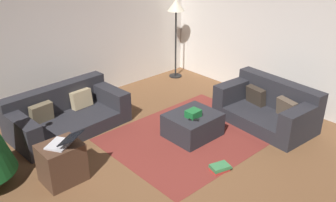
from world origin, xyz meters
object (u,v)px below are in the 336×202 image
Objects in this scene: side_table at (62,163)px; laptop at (63,142)px; couch_right at (269,107)px; corner_lamp at (176,11)px; ottoman at (193,125)px; tv_remote at (194,120)px; gift_box at (193,114)px; book_stack at (220,168)px; couch_left at (65,114)px.

side_table is 1.04× the size of laptop.
corner_lamp is (0.34, 2.64, 1.17)m from couch_right.
ottoman is at bearing -9.31° from side_table.
tv_remote is 0.30× the size of side_table.
gift_box reaches higher than book_stack.
couch_left is 2.14m from tv_remote.
couch_right is 3.08× the size of side_table.
book_stack is (-0.34, -0.85, -0.39)m from gift_box.
tv_remote is 3.02m from corner_lamp.
couch_right is 7.62× the size of gift_box.
laptop is 1.66× the size of book_stack.
tv_remote is 2.01m from side_table.
couch_right is 1.72m from book_stack.
couch_right is (2.62, -2.16, 0.03)m from couch_left.
laptop is (-3.30, 0.84, 0.31)m from couch_right.
laptop is (-0.68, -1.32, 0.34)m from couch_left.
corner_lamp is (2.00, 2.99, 1.41)m from book_stack.
couch_right is at bearing 12.05° from book_stack.
couch_right is 1.38m from ottoman.
laptop is at bearing 170.10° from gift_box.
couch_left is 2.10m from ottoman.
ottoman is (-1.26, 0.56, -0.09)m from couch_right.
laptop reaches higher than couch_left.
corner_lamp is (3.68, 1.74, 1.18)m from side_table.
tv_remote is (-0.13, -0.15, 0.20)m from ottoman.
tv_remote reaches higher than ottoman.
laptop is (0.04, -0.06, 0.32)m from side_table.
book_stack is at bearing -36.11° from laptop.
tv_remote is at bearing 70.70° from book_stack.
ottoman is at bearing 127.17° from couch_left.
book_stack is (-1.66, -0.36, -0.24)m from couch_right.
side_table reaches higher than book_stack.
tv_remote is at bearing -12.63° from laptop.
laptop is 4.15m from corner_lamp.
laptop reaches higher than side_table.
couch_left is 3.23m from corner_lamp.
couch_right is at bearing 137.43° from couch_left.
gift_box is (-1.32, 0.49, 0.15)m from couch_right.
couch_right is 3.42m from laptop.
laptop is 2.10m from book_stack.
tv_remote is 1.96m from laptop.
book_stack is (1.67, -1.25, -0.22)m from side_table.
couch_right is 2.91m from corner_lamp.
couch_left is 2.40× the size of ottoman.
laptop is at bearing 79.92° from couch_right.
corner_lamp is at bearing 52.20° from gift_box.
corner_lamp reaches higher than couch_right.
gift_box is 2.90m from corner_lamp.
couch_left is 8.74× the size of gift_box.
laptop reaches higher than book_stack.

